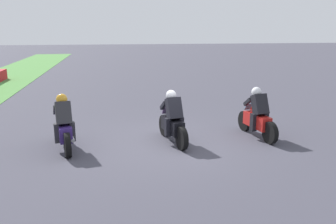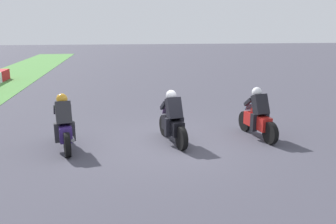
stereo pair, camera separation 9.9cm
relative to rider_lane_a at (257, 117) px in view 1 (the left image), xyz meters
The scene contains 4 objects.
ground_plane 2.83m from the rider_lane_a, 94.65° to the left, with size 120.00×120.00×0.00m, color #3F3E49.
rider_lane_a is the anchor object (origin of this frame).
rider_lane_b 2.60m from the rider_lane_a, 92.65° to the left, with size 2.03×0.63×1.51m.
rider_lane_c 5.61m from the rider_lane_a, 92.33° to the left, with size 2.02×0.65×1.51m.
Camera 1 is at (-9.65, 1.52, 3.26)m, focal length 38.28 mm.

